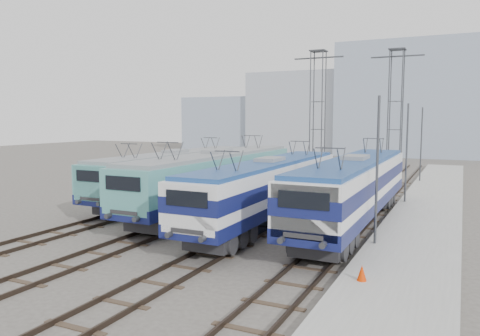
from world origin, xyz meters
name	(u,v)px	position (x,y,z in m)	size (l,w,h in m)	color
ground	(191,239)	(0.00, 0.00, 0.00)	(160.00, 160.00, 0.00)	#514C47
platform	(422,223)	(10.20, 8.00, 0.15)	(4.00, 70.00, 0.30)	#9E9E99
locomotive_far_left	(174,172)	(-6.75, 8.72, 2.17)	(2.75, 17.34, 3.26)	#121850
locomotive_center_left	(215,176)	(-2.25, 6.71, 2.31)	(2.93, 18.54, 3.49)	#121850
locomotive_center_right	(268,185)	(2.25, 4.69, 2.25)	(2.79, 17.61, 3.31)	#121850
locomotive_far_right	(354,185)	(6.75, 6.09, 2.35)	(2.92, 18.44, 3.47)	#121850
catenary_tower_west	(318,111)	(0.00, 22.00, 6.64)	(4.50, 1.20, 12.00)	#3F4247
catenary_tower_east	(395,111)	(6.50, 24.00, 6.64)	(4.50, 1.20, 12.00)	#3F4247
mast_front	(377,174)	(8.60, 2.00, 3.50)	(0.12, 0.12, 7.00)	#3F4247
mast_mid	(406,155)	(8.60, 14.00, 3.50)	(0.12, 0.12, 7.00)	#3F4247
mast_rear	(421,146)	(8.60, 26.00, 3.50)	(0.12, 0.12, 7.00)	#3F4247
safety_cone	(362,273)	(9.04, -3.30, 0.58)	(0.34, 0.34, 0.56)	red
building_west	(305,113)	(-14.00, 62.00, 7.00)	(18.00, 12.00, 14.00)	#A3AAB7
building_center	(411,100)	(4.00, 62.00, 9.00)	(22.00, 14.00, 18.00)	#91A0B5
building_far_west	(226,124)	(-30.00, 62.00, 5.00)	(14.00, 10.00, 10.00)	#91A0B5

